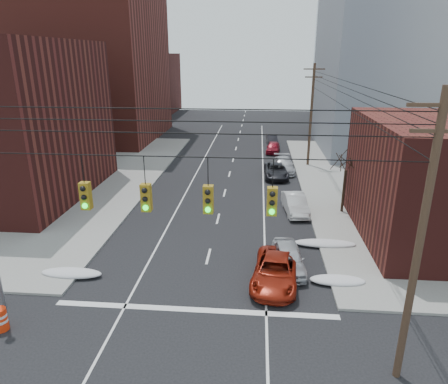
% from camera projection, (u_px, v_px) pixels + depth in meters
% --- Properties ---
extents(building_brick_tall, '(24.00, 20.00, 30.00)m').
position_uv_depth(building_brick_tall, '(68.00, 30.00, 55.66)').
color(building_brick_tall, maroon).
rests_on(building_brick_tall, ground).
extents(building_brick_far, '(22.00, 18.00, 12.00)m').
position_uv_depth(building_brick_far, '(121.00, 84.00, 83.24)').
color(building_brick_far, '#4A1916').
rests_on(building_brick_far, ground).
extents(building_office, '(22.00, 20.00, 25.00)m').
position_uv_depth(building_office, '(417.00, 49.00, 48.99)').
color(building_office, gray).
rests_on(building_office, ground).
extents(building_glass, '(20.00, 18.00, 22.00)m').
position_uv_depth(building_glass, '(375.00, 59.00, 73.80)').
color(building_glass, gray).
rests_on(building_glass, ground).
extents(utility_pole_right, '(2.20, 0.28, 11.00)m').
position_uv_depth(utility_pole_right, '(420.00, 242.00, 13.69)').
color(utility_pole_right, '#473323').
rests_on(utility_pole_right, ground).
extents(utility_pole_far, '(2.20, 0.28, 11.00)m').
position_uv_depth(utility_pole_far, '(311.00, 114.00, 42.87)').
color(utility_pole_far, '#473323').
rests_on(utility_pole_far, ground).
extents(traffic_signals, '(17.00, 0.42, 2.02)m').
position_uv_depth(traffic_signals, '(177.00, 197.00, 13.88)').
color(traffic_signals, black).
rests_on(traffic_signals, ground).
extents(bare_tree, '(2.09, 2.20, 4.93)m').
position_uv_depth(bare_tree, '(344.00, 185.00, 30.74)').
color(bare_tree, black).
rests_on(bare_tree, ground).
extents(snow_nw, '(3.50, 1.08, 0.42)m').
position_uv_depth(snow_nw, '(71.00, 273.00, 22.44)').
color(snow_nw, silver).
rests_on(snow_nw, ground).
extents(snow_ne, '(3.00, 1.08, 0.42)m').
position_uv_depth(snow_ne, '(337.00, 280.00, 21.72)').
color(snow_ne, silver).
rests_on(snow_ne, ground).
extents(snow_east_far, '(4.00, 1.08, 0.42)m').
position_uv_depth(snow_east_far, '(325.00, 243.00, 25.96)').
color(snow_east_far, silver).
rests_on(snow_east_far, ground).
extents(red_pickup, '(2.98, 5.41, 1.43)m').
position_uv_depth(red_pickup, '(275.00, 271.00, 21.68)').
color(red_pickup, maroon).
rests_on(red_pickup, ground).
extents(parked_car_a, '(2.03, 4.38, 1.45)m').
position_uv_depth(parked_car_a, '(288.00, 258.00, 23.08)').
color(parked_car_a, silver).
rests_on(parked_car_a, ground).
extents(parked_car_b, '(2.04, 4.60, 1.47)m').
position_uv_depth(parked_car_b, '(295.00, 204.00, 31.35)').
color(parked_car_b, silver).
rests_on(parked_car_b, ground).
extents(parked_car_c, '(2.41, 5.02, 1.38)m').
position_uv_depth(parked_car_c, '(276.00, 171.00, 40.37)').
color(parked_car_c, black).
rests_on(parked_car_c, ground).
extents(parked_car_d, '(2.22, 5.14, 1.47)m').
position_uv_depth(parked_car_d, '(284.00, 165.00, 42.28)').
color(parked_car_d, silver).
rests_on(parked_car_d, ground).
extents(parked_car_e, '(1.99, 4.14, 1.36)m').
position_uv_depth(parked_car_e, '(273.00, 147.00, 50.50)').
color(parked_car_e, maroon).
rests_on(parked_car_e, ground).
extents(parked_car_f, '(1.68, 3.99, 1.28)m').
position_uv_depth(parked_car_f, '(272.00, 140.00, 55.19)').
color(parked_car_f, black).
rests_on(parked_car_f, ground).
extents(lot_car_a, '(4.02, 2.41, 1.25)m').
position_uv_depth(lot_car_a, '(24.00, 201.00, 31.78)').
color(lot_car_a, silver).
rests_on(lot_car_a, sidewalk_nw).
extents(lot_car_b, '(4.80, 3.16, 1.22)m').
position_uv_depth(lot_car_b, '(63.00, 182.00, 36.70)').
color(lot_car_b, '#A7A7AC').
rests_on(lot_car_b, sidewalk_nw).
extents(lot_car_c, '(5.52, 3.77, 1.48)m').
position_uv_depth(lot_car_c, '(20.00, 177.00, 37.72)').
color(lot_car_c, black).
rests_on(lot_car_c, sidewalk_nw).
extents(lot_car_d, '(4.48, 2.61, 1.43)m').
position_uv_depth(lot_car_d, '(38.00, 171.00, 39.75)').
color(lot_car_d, '#ADAEB2').
rests_on(lot_car_d, sidewalk_nw).
extents(construction_barrel, '(0.64, 0.64, 1.09)m').
position_uv_depth(construction_barrel, '(0.00, 319.00, 17.99)').
color(construction_barrel, '#FF320D').
rests_on(construction_barrel, ground).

